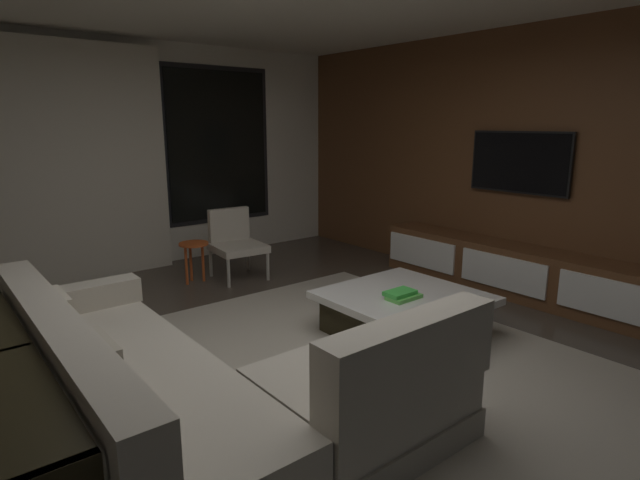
{
  "coord_description": "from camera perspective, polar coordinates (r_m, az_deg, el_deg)",
  "views": [
    {
      "loc": [
        -1.96,
        -2.58,
        1.74
      ],
      "look_at": [
        0.71,
        0.72,
        0.77
      ],
      "focal_mm": 28.76,
      "sensor_mm": 36.0,
      "label": 1
    }
  ],
  "objects": [
    {
      "name": "side_stool",
      "position": [
        5.82,
        -13.89,
        -1.1
      ],
      "size": [
        0.32,
        0.32,
        0.46
      ],
      "color": "#BF4C1E",
      "rests_on": "floor"
    },
    {
      "name": "sectional_couch",
      "position": [
        3.04,
        -14.03,
        -16.09
      ],
      "size": [
        1.98,
        2.5,
        0.82
      ],
      "color": "#A49C8C",
      "rests_on": "floor"
    },
    {
      "name": "media_wall",
      "position": [
        5.66,
        24.04,
        7.8
      ],
      "size": [
        0.12,
        7.8,
        2.7
      ],
      "color": "brown",
      "rests_on": "floor"
    },
    {
      "name": "mounted_tv",
      "position": [
        5.68,
        21.29,
        8.06
      ],
      "size": [
        0.05,
        1.09,
        0.63
      ],
      "color": "black"
    },
    {
      "name": "media_console",
      "position": [
        5.61,
        21.19,
        -3.4
      ],
      "size": [
        0.46,
        3.1,
        0.52
      ],
      "color": "brown",
      "rests_on": "floor"
    },
    {
      "name": "accent_chair_near_window",
      "position": [
        5.95,
        -9.45,
        0.02
      ],
      "size": [
        0.59,
        0.61,
        0.78
      ],
      "color": "#B2ADA0",
      "rests_on": "floor"
    },
    {
      "name": "book_stack_on_coffee_table",
      "position": [
        4.2,
        9.11,
        -6.06
      ],
      "size": [
        0.29,
        0.19,
        0.06
      ],
      "color": "#67CD54",
      "rests_on": "coffee_table"
    },
    {
      "name": "floor",
      "position": [
        3.68,
        -1.55,
        -15.42
      ],
      "size": [
        9.2,
        9.2,
        0.0
      ],
      "primitive_type": "plane",
      "color": "#473D33"
    },
    {
      "name": "back_wall_with_window",
      "position": [
        6.49,
        -22.12,
        8.43
      ],
      "size": [
        6.6,
        0.3,
        2.7
      ],
      "color": "silver",
      "rests_on": "floor"
    },
    {
      "name": "area_rug",
      "position": [
        3.81,
        3.71,
        -14.3
      ],
      "size": [
        3.2,
        3.8,
        0.01
      ],
      "primitive_type": "cube",
      "color": "#ADA391",
      "rests_on": "floor"
    },
    {
      "name": "coffee_table",
      "position": [
        4.37,
        9.28,
        -8.11
      ],
      "size": [
        1.16,
        1.16,
        0.36
      ],
      "color": "black",
      "rests_on": "floor"
    }
  ]
}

